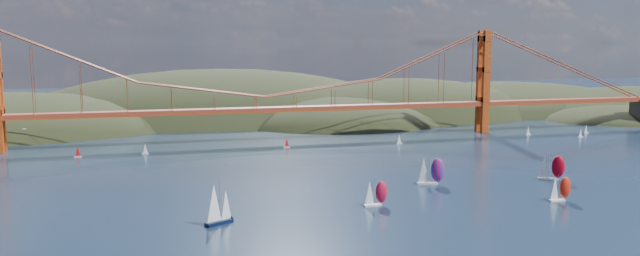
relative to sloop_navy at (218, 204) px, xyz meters
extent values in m
ellipsoid|color=black|center=(28.93, 258.87, -22.29)|extent=(300.00, 180.00, 96.00)
ellipsoid|color=black|center=(148.93, 228.87, -18.79)|extent=(220.00, 140.00, 76.00)
ellipsoid|color=black|center=(98.93, 198.87, -13.89)|extent=(140.00, 110.00, 48.00)
ellipsoid|color=black|center=(238.93, 248.87, -15.99)|extent=(260.00, 160.00, 60.00)
ellipsoid|color=black|center=(323.93, 208.87, -14.59)|extent=(220.00, 150.00, 52.00)
ellipsoid|color=black|center=(278.93, 168.87, -10.39)|extent=(120.00, 90.00, 28.00)
cube|color=#993421|center=(38.93, 138.87, 10.51)|extent=(440.00, 7.00, 1.60)
cube|color=maroon|center=(38.93, 138.87, 9.31)|extent=(440.00, 7.00, 0.80)
cube|color=maroon|center=(158.93, 138.87, 22.01)|extent=(4.00, 8.50, 55.00)
cube|color=black|center=(0.27, 0.15, -5.01)|extent=(8.06, 5.72, 0.95)
cylinder|color=#99999E|center=(0.62, 0.33, 1.21)|extent=(0.12, 0.12, 11.48)
cone|color=white|center=(-0.99, -0.53, 0.63)|extent=(6.03, 6.03, 10.11)
cone|color=white|center=(2.38, 1.27, -0.52)|extent=(4.31, 4.31, 8.04)
cube|color=silver|center=(46.39, 6.54, -5.17)|extent=(5.34, 1.79, 0.63)
cylinder|color=#99999E|center=(46.66, 6.55, -0.91)|extent=(0.08, 0.08, 7.89)
cone|color=white|center=(45.45, 6.48, -1.31)|extent=(3.12, 3.12, 6.94)
ellipsoid|color=#AD102C|center=(49.28, 6.72, -1.31)|extent=(3.82, 2.54, 6.63)
cube|color=white|center=(103.09, -3.06, -5.17)|extent=(5.33, 1.73, 0.63)
cylinder|color=#99999E|center=(103.35, -3.04, -0.91)|extent=(0.08, 0.08, 7.90)
cone|color=white|center=(102.14, -3.10, -1.30)|extent=(3.09, 3.09, 6.95)
ellipsoid|color=red|center=(105.98, -2.92, -1.30)|extent=(3.79, 2.49, 6.64)
cube|color=white|center=(118.90, 23.97, -5.12)|extent=(6.17, 4.91, 0.75)
cylinder|color=#99999E|center=(119.16, 23.79, -0.06)|extent=(0.09, 0.09, 9.37)
cone|color=white|center=(117.96, 24.59, -0.53)|extent=(4.85, 4.85, 8.24)
ellipsoid|color=#B00013|center=(121.76, 22.06, -0.53)|extent=(5.16, 4.71, 7.87)
cube|color=silver|center=(74.29, 28.36, -5.10)|extent=(6.76, 3.44, 0.78)
cylinder|color=#99999E|center=(74.61, 28.28, 0.18)|extent=(0.10, 0.10, 9.77)
cone|color=white|center=(73.16, 28.66, -0.31)|extent=(4.46, 4.46, 8.60)
ellipsoid|color=red|center=(77.76, 27.44, -0.31)|extent=(5.14, 3.94, 8.21)
cube|color=silver|center=(-46.50, 115.86, -5.24)|extent=(3.00, 1.00, 0.50)
cone|color=red|center=(-46.50, 115.86, -2.89)|extent=(2.00, 2.00, 4.20)
cube|color=silver|center=(-18.85, 116.23, -5.24)|extent=(3.00, 1.00, 0.50)
cone|color=white|center=(-18.85, 116.23, -2.89)|extent=(2.00, 2.00, 4.20)
cube|color=silver|center=(176.29, 121.11, -5.24)|extent=(3.00, 1.00, 0.50)
cone|color=white|center=(176.29, 121.11, -2.89)|extent=(2.00, 2.00, 4.20)
cube|color=silver|center=(197.20, 106.39, -5.24)|extent=(3.00, 1.00, 0.50)
cone|color=white|center=(197.20, 106.39, -2.89)|extent=(2.00, 2.00, 4.20)
cube|color=silver|center=(209.75, 117.95, -5.24)|extent=(3.00, 1.00, 0.50)
cone|color=white|center=(209.75, 117.95, -2.89)|extent=(2.00, 2.00, 4.20)
cube|color=silver|center=(99.03, 111.81, -5.24)|extent=(3.00, 1.00, 0.50)
cone|color=white|center=(99.03, 111.81, -2.89)|extent=(2.00, 2.00, 4.20)
cube|color=silver|center=(44.52, 115.91, -5.24)|extent=(3.00, 1.00, 0.50)
cone|color=red|center=(44.52, 115.91, -2.89)|extent=(2.00, 2.00, 4.20)
ellipsoid|color=white|center=(-44.40, -9.58, 23.29)|extent=(0.90, 0.25, 0.17)
camera|label=1|loc=(-17.01, -163.35, 42.70)|focal=35.00mm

